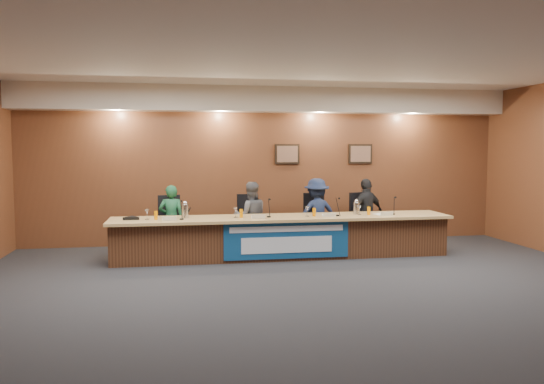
{
  "coord_description": "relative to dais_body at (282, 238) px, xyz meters",
  "views": [
    {
      "loc": [
        -1.79,
        -6.93,
        1.98
      ],
      "look_at": [
        -0.15,
        2.65,
        1.17
      ],
      "focal_mm": 35.0,
      "sensor_mm": 36.0,
      "label": 1
    }
  ],
  "objects": [
    {
      "name": "microphone_a",
      "position": [
        -1.8,
        -0.18,
        0.41
      ],
      "size": [
        0.07,
        0.07,
        0.02
      ],
      "primitive_type": "cylinder",
      "color": "black",
      "rests_on": "dais_top"
    },
    {
      "name": "carafe_right",
      "position": [
        1.4,
        0.02,
        0.51
      ],
      "size": [
        0.11,
        0.11,
        0.22
      ],
      "primitive_type": "cylinder",
      "color": "silver",
      "rests_on": "dais_top"
    },
    {
      "name": "water_glass_d",
      "position": [
        1.42,
        -0.08,
        0.49
      ],
      "size": [
        0.08,
        0.08,
        0.18
      ],
      "primitive_type": "cylinder",
      "color": "silver",
      "rests_on": "dais_top"
    },
    {
      "name": "microphone_d",
      "position": [
        2.05,
        -0.14,
        0.41
      ],
      "size": [
        0.07,
        0.07,
        0.02
      ],
      "primitive_type": "cylinder",
      "color": "black",
      "rests_on": "dais_top"
    },
    {
      "name": "panelist_a",
      "position": [
        -1.99,
        0.67,
        0.29
      ],
      "size": [
        0.5,
        0.35,
        1.29
      ],
      "primitive_type": "imported",
      "rotation": [
        0.0,
        0.0,
        3.05
      ],
      "color": "#195231",
      "rests_on": "floor"
    },
    {
      "name": "soffit",
      "position": [
        0.0,
        1.35,
        2.6
      ],
      "size": [
        10.0,
        0.5,
        0.5
      ],
      "primitive_type": "cube",
      "color": "beige",
      "rests_on": "wall_back"
    },
    {
      "name": "ceiling",
      "position": [
        0.0,
        -2.4,
        2.85
      ],
      "size": [
        10.0,
        8.0,
        0.04
      ],
      "primitive_type": "cube",
      "color": "silver",
      "rests_on": "wall_back"
    },
    {
      "name": "panelist_c",
      "position": [
        0.81,
        0.67,
        0.34
      ],
      "size": [
        0.96,
        0.63,
        1.38
      ],
      "primitive_type": "imported",
      "rotation": [
        0.0,
        0.0,
        3.28
      ],
      "color": "#15203D",
      "rests_on": "floor"
    },
    {
      "name": "floor",
      "position": [
        0.0,
        -2.4,
        -0.35
      ],
      "size": [
        10.0,
        10.0,
        0.0
      ],
      "primitive_type": "plane",
      "color": "#232326",
      "rests_on": "ground"
    },
    {
      "name": "office_chair_c",
      "position": [
        0.81,
        0.77,
        0.13
      ],
      "size": [
        0.53,
        0.53,
        0.08
      ],
      "primitive_type": "cube",
      "rotation": [
        0.0,
        0.0,
        -0.1
      ],
      "color": "black",
      "rests_on": "floor"
    },
    {
      "name": "juice_glass_a",
      "position": [
        -2.23,
        -0.11,
        0.47
      ],
      "size": [
        0.06,
        0.06,
        0.15
      ],
      "primitive_type": "cylinder",
      "color": "orange",
      "rests_on": "dais_top"
    },
    {
      "name": "microphone_b",
      "position": [
        -0.27,
        -0.13,
        0.41
      ],
      "size": [
        0.07,
        0.07,
        0.02
      ],
      "primitive_type": "cylinder",
      "color": "black",
      "rests_on": "dais_top"
    },
    {
      "name": "water_glass_a",
      "position": [
        -2.38,
        -0.08,
        0.49
      ],
      "size": [
        0.08,
        0.08,
        0.18
      ],
      "primitive_type": "cylinder",
      "color": "silver",
      "rests_on": "dais_top"
    },
    {
      "name": "nameplate_b",
      "position": [
        -0.48,
        -0.3,
        0.45
      ],
      "size": [
        0.24,
        0.08,
        0.1
      ],
      "primitive_type": "cube",
      "rotation": [
        0.31,
        0.0,
        0.0
      ],
      "color": "white",
      "rests_on": "dais_top"
    },
    {
      "name": "office_chair_d",
      "position": [
        1.83,
        0.77,
        0.13
      ],
      "size": [
        0.6,
        0.6,
        0.08
      ],
      "primitive_type": "cube",
      "rotation": [
        0.0,
        0.0,
        0.31
      ],
      "color": "black",
      "rests_on": "floor"
    },
    {
      "name": "office_chair_a",
      "position": [
        -1.99,
        0.77,
        0.13
      ],
      "size": [
        0.57,
        0.57,
        0.08
      ],
      "primitive_type": "cube",
      "rotation": [
        0.0,
        0.0,
        0.21
      ],
      "color": "black",
      "rests_on": "floor"
    },
    {
      "name": "dais_body",
      "position": [
        0.0,
        0.0,
        0.0
      ],
      "size": [
        6.0,
        0.8,
        0.7
      ],
      "primitive_type": "cube",
      "color": "#4B2A18",
      "rests_on": "floor"
    },
    {
      "name": "banner",
      "position": [
        0.0,
        -0.41,
        0.03
      ],
      "size": [
        2.2,
        0.02,
        0.65
      ],
      "primitive_type": "cube",
      "color": "navy",
      "rests_on": "dais_body"
    },
    {
      "name": "juice_glass_d",
      "position": [
        1.6,
        -0.1,
        0.47
      ],
      "size": [
        0.06,
        0.06,
        0.15
      ],
      "primitive_type": "cylinder",
      "color": "orange",
      "rests_on": "dais_top"
    },
    {
      "name": "wall_back",
      "position": [
        0.0,
        1.6,
        1.25
      ],
      "size": [
        10.0,
        0.04,
        3.2
      ],
      "primitive_type": "cube",
      "color": "brown",
      "rests_on": "floor"
    },
    {
      "name": "nameplate_c",
      "position": [
        0.8,
        -0.3,
        0.45
      ],
      "size": [
        0.24,
        0.08,
        0.1
      ],
      "primitive_type": "cube",
      "rotation": [
        0.31,
        0.0,
        0.0
      ],
      "color": "white",
      "rests_on": "dais_top"
    },
    {
      "name": "banner_text_lower",
      "position": [
        0.0,
        -0.43,
        -0.05
      ],
      "size": [
        1.6,
        0.01,
        0.28
      ],
      "primitive_type": "cube",
      "color": "silver",
      "rests_on": "banner"
    },
    {
      "name": "office_chair_b",
      "position": [
        -0.49,
        0.77,
        0.13
      ],
      "size": [
        0.52,
        0.52,
        0.08
      ],
      "primitive_type": "cube",
      "rotation": [
        0.0,
        0.0,
        0.1
      ],
      "color": "black",
      "rests_on": "floor"
    },
    {
      "name": "paper_stack",
      "position": [
        1.84,
        -0.11,
        0.4
      ],
      "size": [
        0.26,
        0.33,
        0.01
      ],
      "primitive_type": "cube",
      "rotation": [
        0.0,
        0.0,
        0.14
      ],
      "color": "white",
      "rests_on": "dais_top"
    },
    {
      "name": "wall_photo_left",
      "position": [
        0.4,
        1.57,
        1.5
      ],
      "size": [
        0.52,
        0.04,
        0.42
      ],
      "primitive_type": "cube",
      "color": "black",
      "rests_on": "wall_back"
    },
    {
      "name": "panelist_b",
      "position": [
        -0.49,
        0.67,
        0.32
      ],
      "size": [
        0.66,
        0.53,
        1.33
      ],
      "primitive_type": "imported",
      "rotation": [
        0.0,
        0.0,
        3.17
      ],
      "color": "#545459",
      "rests_on": "floor"
    },
    {
      "name": "panelist_d",
      "position": [
        1.83,
        0.67,
        0.34
      ],
      "size": [
        0.87,
        0.63,
        1.37
      ],
      "primitive_type": "imported",
      "rotation": [
        0.0,
        0.0,
        3.55
      ],
      "color": "black",
      "rests_on": "floor"
    },
    {
      "name": "carafe_left",
      "position": [
        -1.74,
        0.02,
        0.52
      ],
      "size": [
        0.12,
        0.12,
        0.24
      ],
      "primitive_type": "cylinder",
      "color": "silver",
      "rests_on": "dais_top"
    },
    {
      "name": "nameplate_a",
      "position": [
        -2.0,
        -0.31,
        0.45
      ],
      "size": [
        0.24,
        0.08,
        0.1
      ],
      "primitive_type": "cube",
      "rotation": [
        0.31,
        0.0,
        0.0
      ],
      "color": "white",
      "rests_on": "dais_top"
    },
    {
      "name": "banner_text_upper",
      "position": [
        0.0,
        -0.43,
        0.23
      ],
      "size": [
        2.0,
        0.01,
        0.1
      ],
      "primitive_type": "cube",
      "color": "silver",
      "rests_on": "banner"
    },
    {
      "name": "water_glass_c",
      "position": [
        0.42,
        -0.14,
        0.49
      ],
      "size": [
        0.08,
        0.08,
        0.18
      ],
      "primitive_type": "cylinder",
      "color": "silver",
      "rests_on": "dais_top"
    },
    {
      "name": "nameplate_d",
      "position": [
        1.87,
        -0.3,
        0.45
      ],
      "size": [
        0.24,
        0.08,
        0.1
      ],
      "primitive_type": "cube",
      "rotation": [
        0.31,
        0.0,
        0.0
      ],
      "color": "white",
      "rests_on": "dais_top"
    },
    {
      "name": "dais_top",
      "position": [
        0.0,
        -0.05,
        0.38
      ],
      "size": [
        6.1,
        0.95,
        0.05
      ],
      "primitive_type": "cube",
      "color": "tan",
      "rests_on": "dais_body"
    },
    {
      "name": "juice_glass_c",
      "position": [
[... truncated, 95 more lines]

